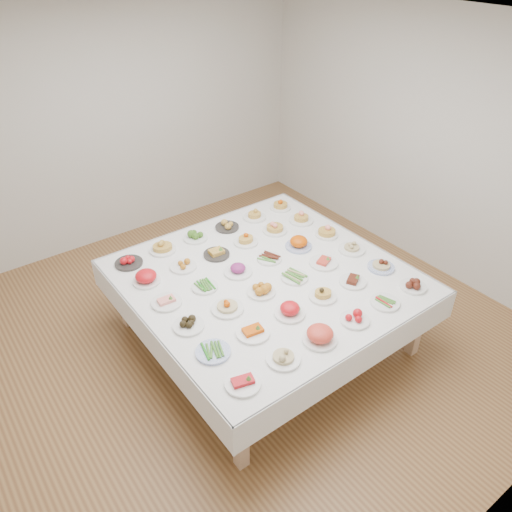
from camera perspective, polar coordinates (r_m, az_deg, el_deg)
room_envelope at (r=4.02m, az=-2.20°, el=10.90°), size 5.02×5.02×2.81m
display_table at (r=4.53m, az=1.14°, el=-2.87°), size 2.36×2.36×0.75m
dish_0 at (r=3.51m, az=-1.52°, el=-14.05°), size 0.25×0.25×0.10m
dish_1 at (r=3.66m, az=3.16°, el=-11.05°), size 0.25×0.25×0.14m
dish_2 at (r=3.82m, az=7.34°, el=-8.66°), size 0.26×0.26×0.17m
dish_3 at (r=4.05m, az=11.26°, el=-6.79°), size 0.23×0.23×0.11m
dish_4 at (r=4.30m, az=14.52°, el=-5.08°), size 0.24×0.24×0.05m
dish_5 at (r=4.53m, az=17.57°, el=-3.05°), size 0.23×0.23×0.10m
dish_6 at (r=3.74m, az=-4.93°, el=-10.72°), size 0.27×0.26×0.06m
dish_7 at (r=3.87m, az=-0.37°, el=-8.45°), size 0.26×0.26×0.10m
dish_8 at (r=4.04m, az=3.90°, el=-5.96°), size 0.25×0.25×0.14m
dish_9 at (r=4.24m, az=7.68°, el=-4.07°), size 0.23×0.23×0.14m
dish_10 at (r=4.47m, az=11.01°, el=-2.72°), size 0.24×0.24×0.09m
dish_11 at (r=4.70m, az=14.16°, el=-0.83°), size 0.24×0.24×0.12m
dish_12 at (r=3.97m, az=-7.74°, el=-7.63°), size 0.24×0.24×0.09m
dish_13 at (r=4.08m, az=-3.31°, el=-5.39°), size 0.26×0.26×0.15m
dish_14 at (r=4.26m, az=0.60°, el=-3.68°), size 0.24×0.24×0.11m
dish_15 at (r=4.46m, az=4.43°, el=-2.28°), size 0.26×0.24×0.06m
dish_16 at (r=4.66m, az=7.75°, el=-0.55°), size 0.26×0.26×0.10m
dish_17 at (r=4.89m, az=10.93°, el=1.29°), size 0.26×0.26×0.14m
dish_18 at (r=4.22m, az=-10.20°, el=-5.01°), size 0.25×0.25×0.09m
dish_19 at (r=4.36m, az=-5.87°, el=-3.41°), size 0.23×0.23×0.05m
dish_20 at (r=4.50m, az=-2.08°, el=-1.38°), size 0.25×0.25×0.13m
dish_21 at (r=4.69m, az=1.54°, el=-0.18°), size 0.25×0.23×0.06m
dish_22 at (r=4.86m, az=4.92°, el=1.72°), size 0.28×0.28×0.15m
dish_23 at (r=5.09m, az=8.11°, el=2.97°), size 0.23×0.23×0.14m
dish_24 at (r=4.48m, az=-12.48°, el=-2.19°), size 0.24×0.24×0.15m
dish_25 at (r=4.62m, az=-8.34°, el=-0.87°), size 0.24×0.24×0.10m
dish_26 at (r=4.75m, az=-4.54°, el=0.49°), size 0.25×0.25×0.11m
dish_27 at (r=4.92m, az=-1.17°, el=2.03°), size 0.24×0.24×0.13m
dish_28 at (r=5.11m, az=2.17°, el=3.47°), size 0.25×0.25×0.15m
dish_29 at (r=5.31m, az=5.20°, el=4.56°), size 0.26×0.26×0.14m
dish_30 at (r=4.76m, az=-14.38°, el=-0.45°), size 0.25×0.25×0.11m
dish_31 at (r=4.87m, az=-10.67°, el=1.29°), size 0.27×0.26×0.15m
dish_32 at (r=5.02m, az=-6.95°, el=2.41°), size 0.24×0.24×0.11m
dish_33 at (r=5.18m, az=-3.34°, el=3.66°), size 0.24×0.24×0.11m
dish_34 at (r=5.35m, az=-0.17°, el=4.82°), size 0.24×0.24×0.12m
dish_35 at (r=5.55m, az=2.82°, el=5.99°), size 0.22×0.22×0.13m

